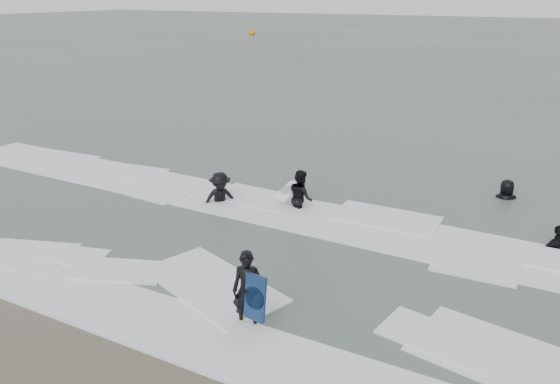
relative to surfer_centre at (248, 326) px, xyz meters
The scene contains 10 objects.
ground 1.92m from the surfer_centre, behind, with size 320.00×320.00×0.00m, color brown.
sea 79.79m from the surfer_centre, 91.37° to the left, with size 320.00×320.00×0.00m, color #47544C.
surfer_centre is the anchor object (origin of this frame).
surfer_wading 6.72m from the surfer_centre, 107.86° to the left, with size 0.89×0.69×1.82m, color black.
surfer_breaker 7.08m from the surfer_centre, 129.59° to the left, with size 1.25×0.72×1.93m, color black.
surfer_right_near 8.89m from the surfer_centre, 53.03° to the left, with size 1.08×0.45×1.84m, color black.
surfer_right_far 11.00m from the surfer_centre, 71.06° to the left, with size 0.90×0.59×1.84m, color black.
surf_foam 3.95m from the surfer_centre, 118.80° to the left, with size 30.03×9.06×0.09m.
bodyboards 4.65m from the surfer_centre, 74.52° to the left, with size 8.97×7.82×1.25m.
buoy 81.61m from the surfer_centre, 121.82° to the left, with size 1.00×1.00×1.65m.
Camera 1 is at (7.16, -7.86, 6.49)m, focal length 35.00 mm.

